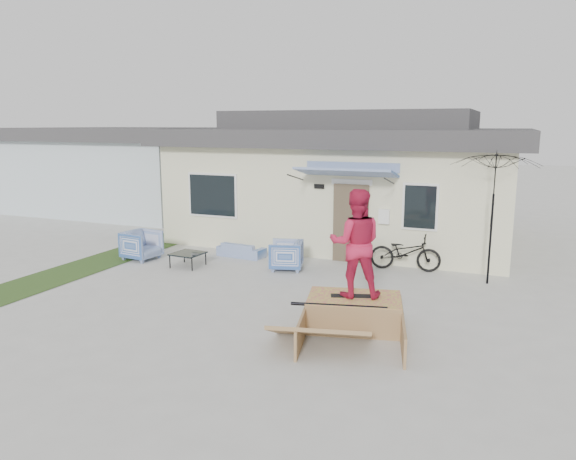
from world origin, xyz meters
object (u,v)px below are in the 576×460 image
at_px(loveseat, 241,247).
at_px(skateboard, 354,295).
at_px(patio_umbrella, 493,209).
at_px(coffee_table, 188,260).
at_px(skate_ramp, 354,312).
at_px(armchair_left, 142,244).
at_px(skater, 356,241).
at_px(bicycle, 405,248).
at_px(armchair_right, 286,254).

xyz_separation_m(loveseat, skateboard, (4.36, -3.94, 0.32)).
relative_size(loveseat, patio_umbrella, 0.62).
relative_size(coffee_table, patio_umbrella, 0.34).
xyz_separation_m(coffee_table, skate_ramp, (5.16, -2.50, 0.09)).
xyz_separation_m(armchair_left, skater, (6.74, -2.62, 1.15)).
height_order(bicycle, skateboard, bicycle).
bearing_deg(coffee_table, bicycle, 18.92).
bearing_deg(coffee_table, patio_umbrella, 10.56).
bearing_deg(armchair_left, armchair_right, -75.63).
xyz_separation_m(armchair_right, skateboard, (2.68, -3.16, 0.17)).
bearing_deg(bicycle, loveseat, 88.34).
relative_size(patio_umbrella, skater, 1.12).
height_order(coffee_table, patio_umbrella, patio_umbrella).
xyz_separation_m(armchair_right, skater, (2.68, -3.16, 1.18)).
xyz_separation_m(armchair_left, skate_ramp, (6.75, -2.68, -0.16)).
xyz_separation_m(coffee_table, patio_umbrella, (7.28, 1.36, 1.57)).
distance_m(patio_umbrella, skate_ramp, 4.64).
bearing_deg(armchair_right, coffee_table, -89.48).
relative_size(armchair_left, skater, 0.45).
xyz_separation_m(patio_umbrella, skateboard, (-2.14, -3.80, -1.17)).
xyz_separation_m(bicycle, skate_ramp, (-0.12, -4.31, -0.29)).
distance_m(armchair_left, skate_ramp, 7.26).
height_order(bicycle, skate_ramp, bicycle).
bearing_deg(patio_umbrella, armchair_left, -172.42).
xyz_separation_m(coffee_table, skateboard, (5.15, -2.45, 0.40)).
height_order(armchair_right, patio_umbrella, patio_umbrella).
bearing_deg(patio_umbrella, armchair_right, -172.38).
distance_m(armchair_right, skater, 4.30).
height_order(loveseat, skateboard, skateboard).
xyz_separation_m(skate_ramp, skater, (-0.01, 0.05, 1.31)).
relative_size(skate_ramp, skateboard, 2.60).
xyz_separation_m(armchair_right, bicycle, (2.81, 1.10, 0.15)).
height_order(armchair_left, skater, skater).
bearing_deg(armchair_left, bicycle, -69.78).
xyz_separation_m(patio_umbrella, skater, (-2.14, -3.80, -0.16)).
bearing_deg(skateboard, loveseat, 118.65).
bearing_deg(skater, coffee_table, -42.72).
distance_m(armchair_left, skater, 7.32).
relative_size(armchair_left, patio_umbrella, 0.40).
bearing_deg(loveseat, coffee_table, 67.99).
bearing_deg(skateboard, skate_ramp, -95.87).
bearing_deg(armchair_right, skater, 24.67).
height_order(bicycle, skater, skater).
relative_size(skate_ramp, skater, 1.14).
bearing_deg(loveseat, skate_ramp, 143.20).
relative_size(loveseat, skater, 0.69).
xyz_separation_m(loveseat, armchair_right, (1.68, -0.79, 0.15)).
bearing_deg(skateboard, armchair_right, 111.06).
height_order(loveseat, armchair_right, armchair_right).
relative_size(loveseat, skate_ramp, 0.61).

